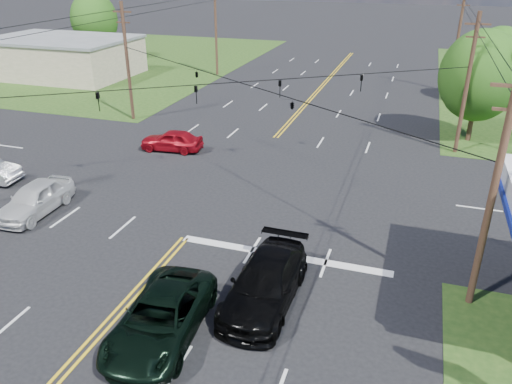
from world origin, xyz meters
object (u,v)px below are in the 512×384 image
(pole_se, at_px, (493,191))
(pole_nw, at_px, (127,61))
(tree_right_b, at_px, (498,58))
(suv_black, at_px, (265,283))
(pickup_dkgreen, at_px, (161,318))
(retail_nw, at_px, (62,58))
(pickup_white, at_px, (35,199))
(pole_ne, at_px, (467,83))
(pole_right_far, at_px, (458,40))
(tree_far_l, at_px, (94,20))
(tree_right_a, at_px, (480,76))
(pole_left_far, at_px, (216,29))

(pole_se, xyz_separation_m, pole_nw, (-26.00, 18.00, 0.00))
(pole_nw, bearing_deg, tree_right_b, 26.95)
(suv_black, bearing_deg, pole_se, 18.40)
(pole_se, bearing_deg, pickup_dkgreen, -152.46)
(retail_nw, distance_m, pickup_white, 36.77)
(pickup_dkgreen, xyz_separation_m, suv_black, (2.96, 3.10, 0.06))
(pole_se, relative_size, tree_right_b, 1.34)
(pickup_white, bearing_deg, pole_se, -4.62)
(tree_right_b, bearing_deg, pickup_white, -128.30)
(pole_se, bearing_deg, pole_ne, 90.00)
(tree_right_b, distance_m, suv_black, 37.40)
(pole_right_far, bearing_deg, pickup_white, -121.17)
(tree_right_b, bearing_deg, tree_far_l, 170.63)
(pole_se, distance_m, tree_right_a, 21.02)
(pole_se, relative_size, pole_left_far, 0.95)
(pole_ne, xyz_separation_m, tree_right_b, (3.50, 15.00, -0.70))
(pole_nw, relative_size, pole_left_far, 0.95)
(tree_right_b, height_order, suv_black, tree_right_b)
(pole_nw, relative_size, pole_ne, 1.00)
(pole_left_far, xyz_separation_m, pole_right_far, (26.00, 0.00, 0.00))
(tree_right_a, bearing_deg, tree_right_b, 78.23)
(pole_se, bearing_deg, pole_right_far, 90.00)
(pole_ne, distance_m, pickup_dkgreen, 26.25)
(pole_nw, distance_m, pole_left_far, 19.00)
(retail_nw, height_order, tree_far_l, tree_far_l)
(pole_right_far, distance_m, suv_black, 40.49)
(tree_right_b, relative_size, pickup_dkgreen, 1.22)
(tree_right_a, relative_size, tree_right_b, 1.15)
(pole_left_far, relative_size, tree_far_l, 1.15)
(retail_nw, height_order, suv_black, retail_nw)
(pickup_white, bearing_deg, pole_nw, 101.97)
(tree_right_a, bearing_deg, pole_nw, -173.66)
(pole_left_far, bearing_deg, tree_right_b, -7.72)
(pole_ne, relative_size, tree_right_b, 1.34)
(retail_nw, bearing_deg, tree_far_l, 101.31)
(pickup_dkgreen, bearing_deg, pole_nw, 118.13)
(pole_right_far, xyz_separation_m, tree_far_l, (-45.00, 4.00, 0.03))
(retail_nw, xyz_separation_m, pole_nw, (17.00, -13.00, 2.92))
(pole_nw, relative_size, suv_black, 1.58)
(pole_right_far, bearing_deg, pole_left_far, 180.00)
(pole_se, height_order, suv_black, pole_se)
(pickup_dkgreen, height_order, suv_black, suv_black)
(pole_nw, height_order, pickup_white, pole_nw)
(pole_nw, xyz_separation_m, pickup_white, (4.23, -17.00, -4.07))
(suv_black, distance_m, pickup_white, 14.42)
(pole_ne, xyz_separation_m, pickup_dkgreen, (-10.74, -23.60, -4.11))
(pole_left_far, height_order, pickup_dkgreen, pole_left_far)
(retail_nw, distance_m, tree_far_l, 10.69)
(retail_nw, height_order, pickup_white, retail_nw)
(pole_left_far, distance_m, suv_black, 43.71)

